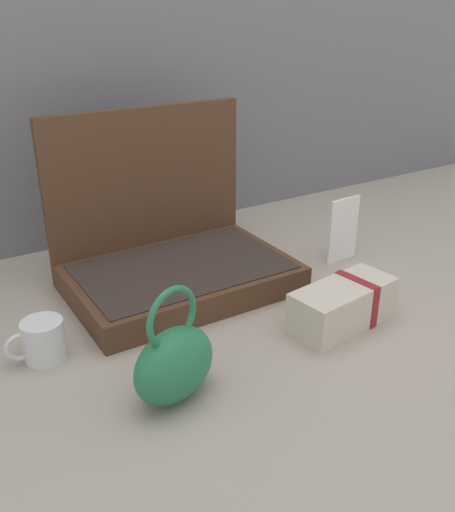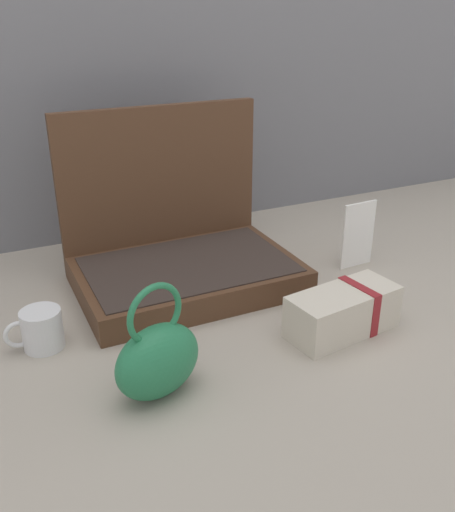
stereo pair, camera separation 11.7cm
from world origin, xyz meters
name	(u,v)px [view 2 (the right image)]	position (x,y,z in m)	size (l,w,h in m)	color
ground_plane	(234,311)	(0.00, 0.00, 0.00)	(6.00, 6.00, 0.00)	#9E9384
open_suitcase	(179,248)	(-0.05, 0.20, 0.09)	(0.51, 0.35, 0.40)	#4C301E
teal_pouch_handbag	(158,358)	(-0.24, -0.20, 0.07)	(0.18, 0.14, 0.22)	#237247
cream_toiletry_bag	(344,311)	(0.17, -0.17, 0.05)	(0.25, 0.13, 0.10)	beige
coffee_mug	(41,329)	(-0.41, 0.03, 0.04)	(0.11, 0.08, 0.08)	silver
info_card_left	(358,235)	(0.39, 0.08, 0.09)	(0.10, 0.01, 0.17)	white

